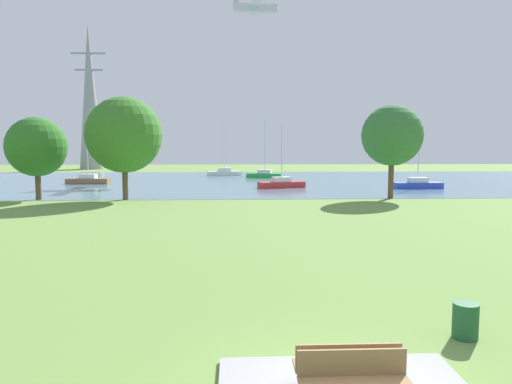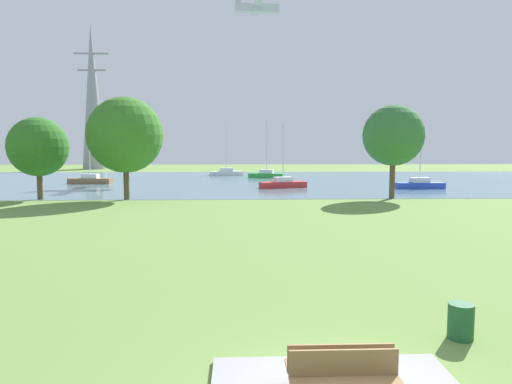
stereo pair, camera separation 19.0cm
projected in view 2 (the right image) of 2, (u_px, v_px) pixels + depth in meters
The scene contains 14 objects.
ground_plane at pixel (265, 214), 29.70m from camera, with size 160.00×160.00×0.00m, color olive.
bench_facing_water at pixel (338, 369), 8.05m from camera, with size 1.80×0.48×0.89m.
litter_bin at pixel (461, 321), 10.44m from camera, with size 0.56×0.56×0.80m, color #1E512D.
water_surface at pixel (252, 181), 57.55m from camera, with size 140.00×40.00×0.02m, color slate.
sailboat_brown at pixel (90, 180), 53.59m from camera, with size 4.89×1.84×6.08m.
sailboat_blue at pixel (420, 184), 47.36m from camera, with size 4.82×1.58×6.28m.
sailboat_white at pixel (226, 172), 68.28m from camera, with size 5.02×2.59×7.46m.
sailboat_red at pixel (283, 183), 48.29m from camera, with size 5.03×2.91×6.49m.
sailboat_green at pixel (267, 174), 63.41m from camera, with size 5.02×2.65×7.94m.
tree_east_far at pixel (38, 147), 37.39m from camera, with size 4.71×4.71×6.57m.
tree_mid_shore at pixel (125, 135), 37.14m from camera, with size 6.00×6.00×8.15m.
tree_east_near at pixel (393, 136), 38.01m from camera, with size 4.93×4.93×7.60m.
electricity_pylon at pixel (93, 97), 87.05m from camera, with size 6.40×4.40×26.53m.
light_aircraft at pixel (257, 8), 68.50m from camera, with size 6.45×8.45×2.10m.
Camera 2 is at (-1.71, -7.38, 4.29)m, focal length 32.97 mm.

